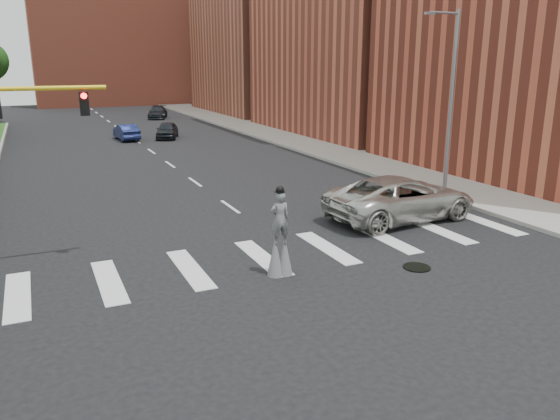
{
  "coord_description": "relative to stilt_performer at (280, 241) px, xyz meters",
  "views": [
    {
      "loc": [
        -8.09,
        -15.51,
        6.58
      ],
      "look_at": [
        -0.68,
        0.82,
        1.7
      ],
      "focal_mm": 35.0,
      "sensor_mm": 36.0,
      "label": 1
    }
  ],
  "objects": [
    {
      "name": "ground_plane",
      "position": [
        1.37,
        0.68,
        -1.14
      ],
      "size": [
        160.0,
        160.0,
        0.0
      ],
      "primitive_type": "plane",
      "color": "black",
      "rests_on": "ground"
    },
    {
      "name": "sidewalk_right",
      "position": [
        13.87,
        25.68,
        -1.05
      ],
      "size": [
        5.0,
        90.0,
        0.18
      ],
      "primitive_type": "cube",
      "color": "gray",
      "rests_on": "ground"
    },
    {
      "name": "manhole",
      "position": [
        4.37,
        -1.32,
        -1.12
      ],
      "size": [
        0.9,
        0.9,
        0.04
      ],
      "primitive_type": "cylinder",
      "color": "black",
      "rests_on": "ground"
    },
    {
      "name": "building_mid",
      "position": [
        23.37,
        30.68,
        10.86
      ],
      "size": [
        16.0,
        22.0,
        24.0
      ],
      "primitive_type": "cube",
      "color": "#AD4C36",
      "rests_on": "ground"
    },
    {
      "name": "building_far",
      "position": [
        23.37,
        54.68,
        8.86
      ],
      "size": [
        16.0,
        22.0,
        20.0
      ],
      "primitive_type": "cube",
      "color": "#A8553E",
      "rests_on": "ground"
    },
    {
      "name": "building_backdrop",
      "position": [
        7.37,
        78.68,
        7.86
      ],
      "size": [
        26.0,
        14.0,
        18.0
      ],
      "primitive_type": "cube",
      "color": "#AD4C36",
      "rests_on": "ground"
    },
    {
      "name": "streetlight",
      "position": [
        12.27,
        6.68,
        3.76
      ],
      "size": [
        2.05,
        0.2,
        9.0
      ],
      "color": "slate",
      "rests_on": "ground"
    },
    {
      "name": "stilt_performer",
      "position": [
        0.0,
        0.0,
        0.0
      ],
      "size": [
        0.84,
        0.54,
        2.91
      ],
      "rotation": [
        0.0,
        0.0,
        3.07
      ],
      "color": "#332214",
      "rests_on": "ground"
    },
    {
      "name": "suv_crossing",
      "position": [
        7.39,
        3.68,
        -0.2
      ],
      "size": [
        6.95,
        3.58,
        1.88
      ],
      "primitive_type": "imported",
      "rotation": [
        0.0,
        0.0,
        1.64
      ],
      "color": "beige",
      "rests_on": "ground"
    },
    {
      "name": "car_near",
      "position": [
        4.19,
        33.48,
        -0.42
      ],
      "size": [
        2.99,
        4.52,
        1.43
      ],
      "primitive_type": "imported",
      "rotation": [
        0.0,
        0.0,
        -0.34
      ],
      "color": "black",
      "rests_on": "ground"
    },
    {
      "name": "car_mid",
      "position": [
        0.7,
        33.86,
        -0.44
      ],
      "size": [
        1.8,
        4.32,
        1.39
      ],
      "primitive_type": "imported",
      "rotation": [
        0.0,
        0.0,
        3.22
      ],
      "color": "navy",
      "rests_on": "ground"
    },
    {
      "name": "car_far",
      "position": [
        7.25,
        51.52,
        -0.43
      ],
      "size": [
        3.42,
        5.24,
        1.41
      ],
      "primitive_type": "imported",
      "rotation": [
        0.0,
        0.0,
        -0.32
      ],
      "color": "black",
      "rests_on": "ground"
    }
  ]
}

